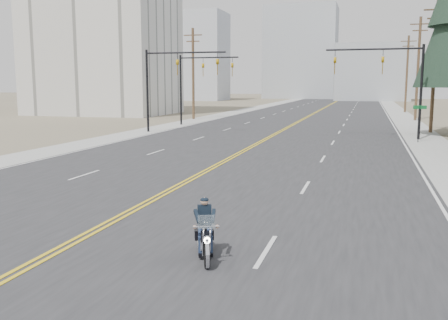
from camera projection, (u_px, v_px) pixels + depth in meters
road at (318, 111)px, 76.41m from camera, size 20.00×200.00×0.01m
sidewalk_left at (246, 110)px, 79.56m from camera, size 3.00×200.00×0.01m
sidewalk_right at (398, 112)px, 73.27m from camera, size 3.00×200.00×0.01m
traffic_mast_left at (169, 74)px, 42.02m from camera, size 7.10×0.26×7.00m
traffic_mast_right at (393, 73)px, 37.12m from camera, size 7.10×0.26×7.00m
traffic_mast_far at (196, 76)px, 49.73m from camera, size 6.10×0.26×7.00m
street_sign at (419, 117)px, 35.19m from camera, size 0.90×0.06×2.62m
utility_pole_c at (435, 65)px, 41.73m from camera, size 2.20×0.30×11.00m
utility_pole_d at (418, 67)px, 55.94m from camera, size 2.20×0.30×11.50m
utility_pole_e at (407, 73)px, 72.13m from camera, size 2.20×0.30×11.00m
utility_pole_left at (193, 72)px, 58.11m from camera, size 2.20×0.30×10.50m
apartment_block at (102, 3)px, 67.56m from camera, size 18.00×14.00×30.00m
haze_bldg_a at (198, 57)px, 127.07m from camera, size 14.00×12.00×22.00m
haze_bldg_b at (372, 72)px, 125.42m from camera, size 18.00×14.00×14.00m
haze_bldg_d at (301, 53)px, 144.23m from camera, size 20.00×15.00×26.00m
haze_bldg_e at (433, 77)px, 144.67m from camera, size 14.00×14.00×12.00m
haze_bldg_f at (166, 71)px, 145.88m from camera, size 12.00×12.00×16.00m
motorcyclist at (205, 229)px, 11.82m from camera, size 1.40×1.99×1.43m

